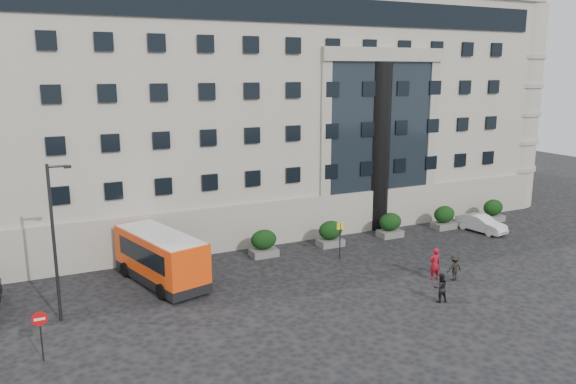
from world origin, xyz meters
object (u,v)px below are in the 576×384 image
Objects in this scene: white_taxi at (481,223)px; hedge_d at (390,225)px; hedge_c at (330,233)px; pedestrian_a at (435,264)px; bus_stop_sign at (340,234)px; red_truck at (43,219)px; hedge_f at (493,210)px; pedestrian_b at (440,288)px; hedge_a at (189,254)px; parked_car_d at (18,253)px; no_entry_sign at (40,326)px; pedestrian_c at (454,268)px; hedge_e at (444,217)px; hedge_b at (264,243)px; minibus at (161,256)px; street_lamp at (55,237)px.

hedge_d is at bearing 154.27° from white_taxi.
pedestrian_a reaches higher than hedge_c.
red_truck is (-17.51, 13.43, -0.15)m from bus_stop_sign.
pedestrian_b is at bearing -143.56° from hedge_f.
pedestrian_b is (10.80, -11.23, -0.12)m from hedge_a.
red_truck reaches higher than parked_car_d.
white_taxi is at bearing -148.41° from hedge_f.
no_entry_sign is 22.74m from pedestrian_c.
hedge_d is 12.21m from pedestrian_b.
no_entry_sign is at bearing -163.48° from hedge_e.
hedge_b is 0.79× the size of no_entry_sign.
no_entry_sign is 9.80m from minibus.
no_entry_sign is (-19.40, -8.84, 0.72)m from hedge_c.
hedge_a is 1.14× the size of pedestrian_b.
white_taxi is at bearing -4.91° from hedge_a.
hedge_e is 31.09m from no_entry_sign.
no_entry_sign is at bearing -94.65° from red_truck.
pedestrian_c is at bearing -32.99° from parked_car_d.
pedestrian_a is (2.31, -8.48, 0.06)m from hedge_c.
no_entry_sign is 21.72m from pedestrian_a.
hedge_d is 26.07m from parked_car_d.
minibus is at bearing 169.10° from white_taxi.
street_lamp is at bearing -168.47° from hedge_d.
red_truck reaches higher than pedestrian_c.
bus_stop_sign is at bearing 6.54° from street_lamp.
pedestrian_b reaches higher than parked_car_d.
red_truck is at bearing 150.00° from hedge_c.
bus_stop_sign is at bearing -68.57° from pedestrian_b.
white_taxi is (30.75, 2.84, -3.71)m from street_lamp.
hedge_e reaches higher than parked_car_d.
hedge_d is at bearing -8.93° from minibus.
hedge_e is at bearing 125.25° from white_taxi.
pedestrian_c is (23.51, -14.96, 0.14)m from parked_car_d.
no_entry_sign is (-24.60, -8.84, 0.72)m from hedge_d.
hedge_c is (10.40, 0.00, 0.00)m from hedge_a.
hedge_f is (15.60, 0.00, 0.00)m from hedge_c.
hedge_b reaches higher than white_taxi.
red_truck reaches higher than hedge_c.
hedge_a is 10.40m from hedge_c.
minibus is at bearing -171.85° from hedge_c.
hedge_d is at bearing 0.00° from hedge_c.
hedge_b is 5.20m from hedge_c.
pedestrian_a is (-8.09, -8.48, 0.06)m from hedge_e.
pedestrian_c is (-7.08, -9.06, -0.15)m from hedge_e.
hedge_f is 28.25m from minibus.
minibus is 10.87m from parked_car_d.
pedestrian_b is (-4.80, -11.23, -0.12)m from hedge_d.
pedestrian_a is (14.89, -6.68, -0.67)m from minibus.
hedge_f is 15.77m from pedestrian_a.
parked_car_d is 2.83× the size of pedestrian_b.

